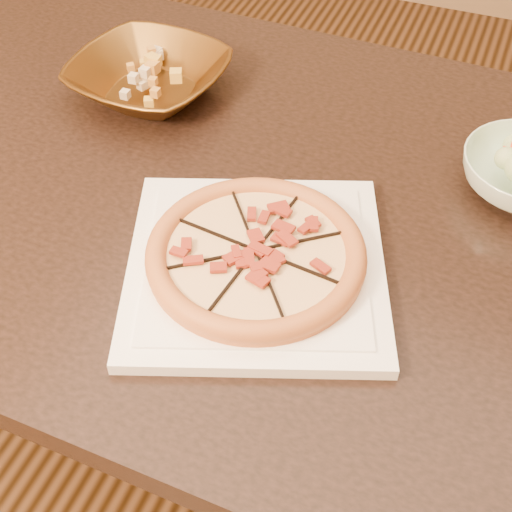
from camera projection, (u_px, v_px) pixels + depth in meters
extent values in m
cube|color=brown|center=(279.00, 377.00, 1.73)|extent=(4.00, 4.00, 0.02)
cube|color=black|center=(228.00, 188.00, 1.09)|extent=(1.49, 0.98, 0.04)
cylinder|color=black|center=(54.00, 144.00, 1.78)|extent=(0.07, 0.07, 0.71)
cube|color=white|center=(256.00, 267.00, 0.94)|extent=(0.43, 0.43, 0.02)
cube|color=white|center=(256.00, 261.00, 0.93)|extent=(0.37, 0.37, 0.00)
cylinder|color=#CE6730|center=(256.00, 257.00, 0.92)|extent=(0.28, 0.28, 0.01)
torus|color=#CE6730|center=(256.00, 253.00, 0.92)|extent=(0.29, 0.29, 0.03)
cylinder|color=#FCE0B4|center=(256.00, 253.00, 0.92)|extent=(0.23, 0.23, 0.01)
cube|color=black|center=(256.00, 251.00, 0.92)|extent=(0.04, 0.28, 0.01)
cube|color=black|center=(256.00, 251.00, 0.92)|extent=(0.17, 0.23, 0.01)
cube|color=black|center=(256.00, 251.00, 0.92)|extent=(0.28, 0.04, 0.01)
cube|color=black|center=(256.00, 251.00, 0.92)|extent=(0.23, 0.17, 0.01)
cube|color=#A72E17|center=(270.00, 255.00, 0.91)|extent=(0.03, 0.02, 0.00)
cube|color=#A72E17|center=(292.00, 256.00, 0.90)|extent=(0.03, 0.02, 0.00)
cube|color=#A72E17|center=(313.00, 251.00, 0.91)|extent=(0.03, 0.02, 0.00)
cube|color=#A72E17|center=(278.00, 246.00, 0.92)|extent=(0.03, 0.02, 0.00)
cube|color=#A72E17|center=(295.00, 238.00, 0.93)|extent=(0.03, 0.03, 0.00)
cube|color=#A72E17|center=(306.00, 224.00, 0.95)|extent=(0.02, 0.03, 0.00)
cube|color=#A72E17|center=(274.00, 234.00, 0.93)|extent=(0.02, 0.03, 0.00)
cube|color=#A72E17|center=(279.00, 220.00, 0.95)|extent=(0.02, 0.03, 0.00)
cube|color=#A72E17|center=(274.00, 204.00, 0.97)|extent=(0.02, 0.03, 0.00)
cube|color=#A72E17|center=(258.00, 225.00, 0.94)|extent=(0.02, 0.03, 0.00)
cube|color=#A72E17|center=(247.00, 212.00, 0.96)|extent=(0.02, 0.03, 0.00)
cube|color=#A72E17|center=(249.00, 236.00, 0.93)|extent=(0.03, 0.03, 0.00)
cube|color=#A72E17|center=(233.00, 226.00, 0.94)|extent=(0.03, 0.02, 0.00)
cube|color=#A72E17|center=(212.00, 221.00, 0.95)|extent=(0.03, 0.02, 0.00)
cube|color=#A72E17|center=(234.00, 240.00, 0.92)|extent=(0.03, 0.02, 0.00)
cube|color=#A72E17|center=(212.00, 240.00, 0.92)|extent=(0.03, 0.02, 0.00)
cube|color=#A72E17|center=(189.00, 246.00, 0.92)|extent=(0.03, 0.02, 0.00)
cube|color=#A72E17|center=(224.00, 253.00, 0.91)|extent=(0.03, 0.02, 0.00)
cube|color=#A72E17|center=(206.00, 264.00, 0.90)|extent=(0.03, 0.03, 0.00)
cube|color=#A72E17|center=(241.00, 256.00, 0.90)|extent=(0.02, 0.03, 0.00)
cube|color=#A72E17|center=(230.00, 270.00, 0.89)|extent=(0.02, 0.03, 0.00)
cube|color=#A72E17|center=(226.00, 288.00, 0.87)|extent=(0.02, 0.03, 0.00)
cube|color=#A72E17|center=(249.00, 266.00, 0.89)|extent=(0.02, 0.03, 0.00)
cube|color=#A72E17|center=(253.00, 282.00, 0.87)|extent=(0.02, 0.03, 0.00)
cube|color=#A72E17|center=(268.00, 298.00, 0.86)|extent=(0.02, 0.03, 0.00)
cube|color=#A72E17|center=(268.00, 269.00, 0.89)|extent=(0.03, 0.03, 0.00)
cube|color=#A72E17|center=(286.00, 280.00, 0.88)|extent=(0.03, 0.02, 0.00)
cube|color=#A72E17|center=(312.00, 285.00, 0.87)|extent=(0.03, 0.02, 0.00)
imported|color=brown|center=(149.00, 78.00, 1.21)|extent=(0.28, 0.28, 0.06)
cube|color=#C8B18D|center=(146.00, 54.00, 1.18)|extent=(0.03, 0.03, 0.03)
cube|color=#BA7B31|center=(157.00, 54.00, 1.18)|extent=(0.03, 0.03, 0.03)
cube|color=gold|center=(167.00, 51.00, 1.19)|extent=(0.03, 0.03, 0.03)
cube|color=#C8B18D|center=(174.00, 45.00, 1.20)|extent=(0.03, 0.03, 0.03)
cube|color=#BA7B31|center=(151.00, 52.00, 1.18)|extent=(0.03, 0.03, 0.03)
cube|color=gold|center=(154.00, 46.00, 1.20)|extent=(0.03, 0.03, 0.03)
cube|color=#C8B18D|center=(151.00, 40.00, 1.21)|extent=(0.03, 0.03, 0.03)
cube|color=#BA7B31|center=(146.00, 53.00, 1.18)|extent=(0.03, 0.03, 0.03)
cube|color=gold|center=(141.00, 49.00, 1.19)|extent=(0.03, 0.03, 0.03)
cube|color=#C8B18D|center=(131.00, 47.00, 1.20)|extent=(0.03, 0.03, 0.03)
cube|color=#BA7B31|center=(118.00, 48.00, 1.19)|extent=(0.03, 0.03, 0.03)
cube|color=gold|center=(140.00, 54.00, 1.18)|extent=(0.03, 0.03, 0.03)
cube|color=#C8B18D|center=(129.00, 56.00, 1.17)|extent=(0.03, 0.03, 0.03)
cube|color=#BA7B31|center=(121.00, 62.00, 1.16)|extent=(0.03, 0.03, 0.03)
cube|color=gold|center=(145.00, 55.00, 1.18)|extent=(0.03, 0.03, 0.03)
cube|color=#C8B18D|center=(141.00, 60.00, 1.17)|extent=(0.03, 0.03, 0.03)
cube|color=#BA7B31|center=(142.00, 66.00, 1.15)|extent=(0.03, 0.03, 0.03)
cube|color=gold|center=(151.00, 71.00, 1.14)|extent=(0.03, 0.03, 0.03)
cube|color=#C8B18D|center=(150.00, 57.00, 1.17)|extent=(0.03, 0.03, 0.03)
cube|color=#BA7B31|center=(159.00, 60.00, 1.17)|extent=(0.03, 0.03, 0.03)
sphere|color=beige|center=(510.00, 139.00, 1.02)|extent=(0.04, 0.04, 0.04)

